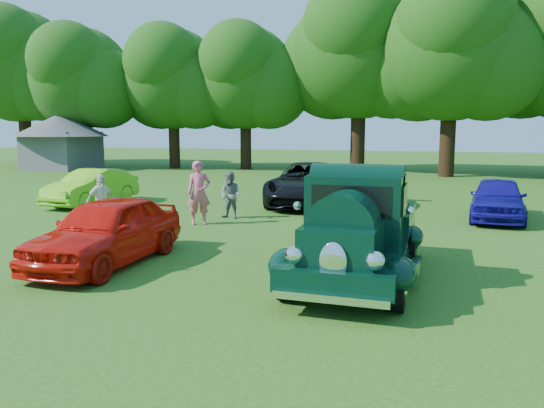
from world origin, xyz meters
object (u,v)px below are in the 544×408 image
(back_car_blue, at_px, (498,199))
(spectator_pink, at_px, (199,193))
(back_car_lime, at_px, (92,187))
(spectator_white, at_px, (101,201))
(spectator_grey, at_px, (231,195))
(gazebo, at_px, (61,135))
(back_car_black, at_px, (309,184))
(back_car_orange, at_px, (352,188))
(red_convertible, at_px, (107,231))
(hero_pickup, at_px, (358,233))

(back_car_blue, xyz_separation_m, spectator_pink, (-8.47, -3.60, 0.28))
(back_car_lime, bearing_deg, spectator_white, -47.48)
(spectator_grey, distance_m, gazebo, 24.61)
(spectator_pink, bearing_deg, back_car_black, 36.05)
(back_car_orange, bearing_deg, red_convertible, -107.69)
(back_car_lime, distance_m, back_car_blue, 14.14)
(back_car_blue, distance_m, spectator_white, 11.98)
(hero_pickup, distance_m, back_car_black, 9.86)
(hero_pickup, distance_m, red_convertible, 5.18)
(back_car_black, bearing_deg, hero_pickup, -76.00)
(red_convertible, relative_size, back_car_orange, 0.80)
(red_convertible, relative_size, spectator_white, 2.72)
(back_car_black, height_order, spectator_grey, back_car_black)
(red_convertible, height_order, spectator_white, spectator_white)
(gazebo, bearing_deg, red_convertible, -48.91)
(back_car_lime, relative_size, gazebo, 0.63)
(spectator_pink, relative_size, spectator_white, 1.23)
(hero_pickup, distance_m, spectator_pink, 6.82)
(red_convertible, distance_m, spectator_grey, 6.08)
(back_car_black, distance_m, spectator_grey, 4.12)
(red_convertible, bearing_deg, back_car_orange, 66.61)
(hero_pickup, height_order, spectator_grey, hero_pickup)
(back_car_orange, relative_size, spectator_white, 3.40)
(hero_pickup, relative_size, back_car_blue, 1.30)
(red_convertible, distance_m, spectator_white, 4.37)
(hero_pickup, bearing_deg, back_car_orange, 100.21)
(back_car_black, xyz_separation_m, gazebo, (-20.64, 11.66, 1.62))
(back_car_black, distance_m, spectator_white, 7.82)
(back_car_black, relative_size, spectator_white, 3.67)
(spectator_white, xyz_separation_m, gazebo, (-16.14, 18.06, 1.63))
(back_car_blue, xyz_separation_m, spectator_white, (-10.92, -4.93, 0.10))
(red_convertible, xyz_separation_m, back_car_orange, (3.62, 9.05, 0.05))
(back_car_lime, xyz_separation_m, back_car_blue, (14.10, 1.07, 0.01))
(back_car_lime, relative_size, spectator_pink, 2.12)
(red_convertible, xyz_separation_m, back_car_black, (1.86, 9.87, 0.07))
(back_car_black, xyz_separation_m, spectator_grey, (-1.57, -3.80, -0.04))
(spectator_grey, relative_size, spectator_white, 0.97)
(hero_pickup, height_order, gazebo, gazebo)
(back_car_orange, bearing_deg, spectator_white, -134.24)
(spectator_white, bearing_deg, red_convertible, -118.33)
(hero_pickup, xyz_separation_m, spectator_grey, (-4.86, 5.49, -0.12))
(back_car_blue, bearing_deg, back_car_black, 171.52)
(red_convertible, height_order, back_car_orange, back_car_orange)
(red_convertible, distance_m, gazebo, 28.63)
(back_car_lime, height_order, spectator_white, spectator_white)
(back_car_blue, height_order, spectator_white, spectator_white)
(back_car_black, bearing_deg, spectator_pink, -117.60)
(back_car_lime, bearing_deg, hero_pickup, -28.67)
(spectator_white, bearing_deg, back_car_black, -10.68)
(back_car_lime, bearing_deg, spectator_grey, -8.78)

